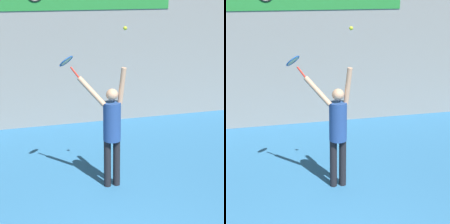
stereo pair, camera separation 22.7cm
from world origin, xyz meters
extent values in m
cube|color=gray|center=(0.00, 6.43, 2.50)|extent=(18.00, 0.10, 5.00)
cylinder|color=black|center=(0.52, 2.80, 0.45)|extent=(0.13, 0.13, 0.89)
cylinder|color=black|center=(0.70, 2.80, 0.45)|extent=(0.13, 0.13, 0.89)
cylinder|color=#26478C|center=(0.61, 2.80, 1.24)|extent=(0.31, 0.31, 0.70)
sphere|color=#D8A884|center=(0.61, 2.80, 1.74)|extent=(0.21, 0.21, 0.21)
cylinder|color=#D8A884|center=(0.78, 2.77, 1.88)|extent=(0.18, 0.17, 0.65)
cylinder|color=#D8A884|center=(0.29, 2.95, 1.78)|extent=(0.47, 0.41, 0.50)
cylinder|color=red|center=(0.04, 3.15, 2.08)|extent=(0.16, 0.14, 0.20)
torus|color=#1E51A5|center=(-0.09, 3.25, 2.27)|extent=(0.36, 0.36, 0.21)
cylinder|color=beige|center=(-0.09, 3.25, 2.27)|extent=(0.29, 0.30, 0.17)
sphere|color=#CCDB2D|center=(0.81, 2.70, 2.87)|extent=(0.06, 0.06, 0.06)
camera|label=1|loc=(-1.17, -3.68, 3.58)|focal=65.00mm
camera|label=2|loc=(-0.95, -3.74, 3.58)|focal=65.00mm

